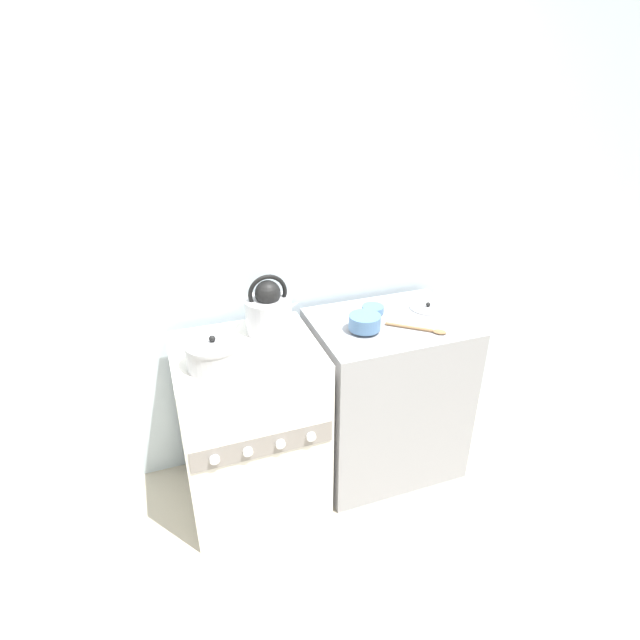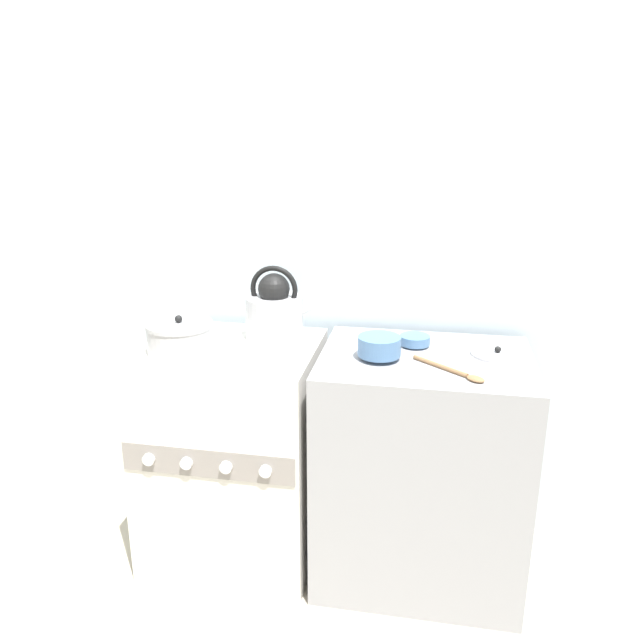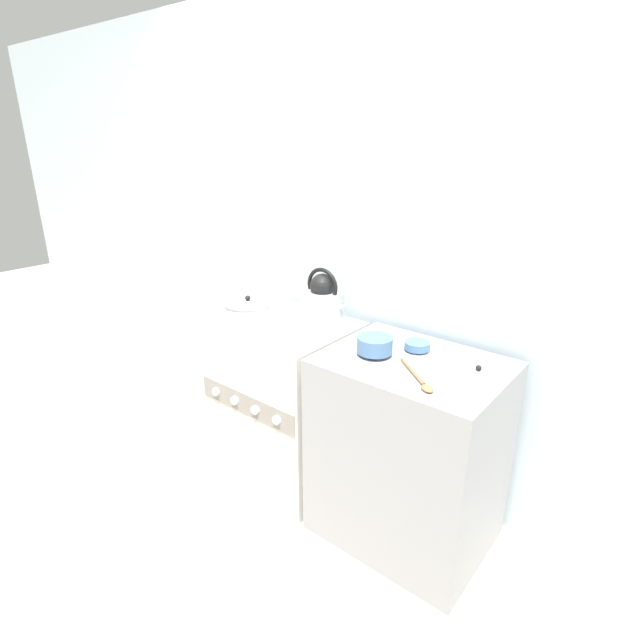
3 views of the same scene
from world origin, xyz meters
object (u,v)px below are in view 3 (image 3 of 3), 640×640
Objects in this scene: small_ceramic_bowl at (417,345)px; loose_pot_lid at (478,372)px; stove at (286,401)px; cooking_pot at (248,312)px; kettle at (323,303)px; enamel_bowl at (375,345)px.

loose_pot_lid is at bearing -8.18° from small_ceramic_bowl.
stove is 0.54m from cooking_pot.
stove is 4.63× the size of loose_pot_lid.
stove is 0.59m from kettle.
kettle is 0.38m from cooking_pot.
small_ceramic_bowl is 0.30m from loose_pot_lid.
loose_pot_lid is (0.30, -0.04, -0.02)m from small_ceramic_bowl.
kettle is 1.90× the size of enamel_bowl.
enamel_bowl is at bearing -126.68° from small_ceramic_bowl.
stove is at bearing -170.38° from small_ceramic_bowl.
small_ceramic_bowl is (0.84, 0.22, -0.03)m from cooking_pot.
kettle is 0.46m from enamel_bowl.
cooking_pot is at bearing -165.49° from small_ceramic_bowl.
enamel_bowl is at bearing -164.32° from loose_pot_lid.
kettle reaches higher than small_ceramic_bowl.
enamel_bowl reaches higher than loose_pot_lid.
small_ceramic_bowl is (0.12, 0.16, -0.02)m from enamel_bowl.
enamel_bowl is (0.42, -0.17, -0.06)m from kettle.
stove is 3.70× the size of cooking_pot.
kettle is at bearing 179.24° from small_ceramic_bowl.
stove is 0.85m from small_ceramic_bowl.
kettle reaches higher than cooking_pot.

